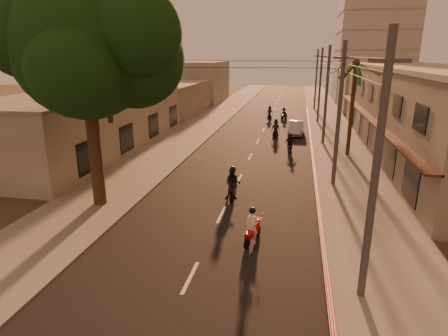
{
  "coord_description": "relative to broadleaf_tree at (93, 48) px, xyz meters",
  "views": [
    {
      "loc": [
        3.67,
        -15.97,
        8.16
      ],
      "look_at": [
        -0.39,
        4.67,
        1.79
      ],
      "focal_mm": 30.0,
      "sensor_mm": 36.0,
      "label": 1
    }
  ],
  "objects": [
    {
      "name": "road",
      "position": [
        6.61,
        17.86,
        -8.47
      ],
      "size": [
        10.0,
        140.0,
        0.02
      ],
      "primitive_type": "cube",
      "color": "black",
      "rests_on": "ground"
    },
    {
      "name": "broadleaf_tree",
      "position": [
        0.0,
        0.0,
        0.0
      ],
      "size": [
        9.6,
        8.7,
        12.1
      ],
      "color": "black",
      "rests_on": "ground"
    },
    {
      "name": "scooter_far_a",
      "position": [
        8.18,
        20.08,
        -7.63
      ],
      "size": [
        0.92,
        1.93,
        1.9
      ],
      "rotation": [
        0.0,
        0.0,
        -0.04
      ],
      "color": "black",
      "rests_on": "ground"
    },
    {
      "name": "scooter_mid_a",
      "position": [
        6.8,
        2.28,
        -7.58
      ],
      "size": [
        0.93,
        2.03,
        2.0
      ],
      "rotation": [
        0.0,
        0.0,
        0.01
      ],
      "color": "black",
      "rests_on": "ground"
    },
    {
      "name": "scooter_far_c",
      "position": [
        6.7,
        31.3,
        -7.67
      ],
      "size": [
        0.87,
        1.84,
        1.81
      ],
      "rotation": [
        0.0,
        0.0,
        0.03
      ],
      "color": "black",
      "rests_on": "ground"
    },
    {
      "name": "filler_right",
      "position": [
        20.61,
        42.86,
        -5.48
      ],
      "size": [
        8.0,
        14.0,
        6.0
      ],
      "primitive_type": "cube",
      "color": "#ABA59A",
      "rests_on": "ground"
    },
    {
      "name": "curb_stripe",
      "position": [
        11.71,
        12.86,
        -8.38
      ],
      "size": [
        0.2,
        60.0,
        0.2
      ],
      "primitive_type": "cube",
      "color": "red",
      "rests_on": "ground"
    },
    {
      "name": "utility_poles",
      "position": [
        12.81,
        17.86,
        -1.94
      ],
      "size": [
        1.2,
        48.26,
        9.0
      ],
      "color": "#38383A",
      "rests_on": "ground"
    },
    {
      "name": "filler_left_near",
      "position": [
        -7.39,
        31.86,
        -6.28
      ],
      "size": [
        8.0,
        14.0,
        4.4
      ],
      "primitive_type": "cube",
      "color": "#ABA59A",
      "rests_on": "ground"
    },
    {
      "name": "filler_left_far",
      "position": [
        -7.39,
        49.86,
        -4.98
      ],
      "size": [
        8.0,
        14.0,
        7.0
      ],
      "primitive_type": "cube",
      "color": "#ABA59A",
      "rests_on": "ground"
    },
    {
      "name": "distant_tower",
      "position": [
        22.61,
        53.86,
        5.52
      ],
      "size": [
        12.1,
        12.1,
        28.0
      ],
      "color": "#B7B5B2",
      "rests_on": "ground"
    },
    {
      "name": "palm_tree",
      "position": [
        14.61,
        13.86,
        -1.33
      ],
      "size": [
        5.0,
        5.0,
        8.2
      ],
      "color": "black",
      "rests_on": "ground"
    },
    {
      "name": "sidewalk_right",
      "position": [
        14.11,
        17.86,
        -8.42
      ],
      "size": [
        5.0,
        140.0,
        0.12
      ],
      "primitive_type": "cube",
      "color": "slate",
      "rests_on": "ground"
    },
    {
      "name": "scooter_mid_b",
      "position": [
        9.79,
        14.13,
        -7.7
      ],
      "size": [
        1.08,
        1.73,
        1.71
      ],
      "rotation": [
        0.0,
        0.0,
        0.18
      ],
      "color": "black",
      "rests_on": "ground"
    },
    {
      "name": "ground",
      "position": [
        6.61,
        -2.14,
        -8.48
      ],
      "size": [
        160.0,
        160.0,
        0.0
      ],
      "primitive_type": "plane",
      "color": "#383023",
      "rests_on": "ground"
    },
    {
      "name": "left_building",
      "position": [
        -7.37,
        11.86,
        -5.88
      ],
      "size": [
        8.2,
        24.2,
        5.2
      ],
      "color": "#ABA59A",
      "rests_on": "ground"
    },
    {
      "name": "scooter_red",
      "position": [
        8.58,
        -2.95,
        -7.7
      ],
      "size": [
        0.89,
        1.74,
        1.75
      ],
      "rotation": [
        0.0,
        0.0,
        -0.27
      ],
      "color": "black",
      "rests_on": "ground"
    },
    {
      "name": "shophouse_row",
      "position": [
        20.57,
        15.86,
        -4.83
      ],
      "size": [
        8.8,
        34.2,
        7.3
      ],
      "color": "gray",
      "rests_on": "ground"
    },
    {
      "name": "scooter_far_b",
      "position": [
        8.56,
        31.27,
        -7.72
      ],
      "size": [
        1.41,
        1.56,
        1.63
      ],
      "rotation": [
        0.0,
        0.0,
        -0.41
      ],
      "color": "black",
      "rests_on": "ground"
    },
    {
      "name": "parked_car",
      "position": [
        10.23,
        21.81,
        -7.76
      ],
      "size": [
        1.81,
        4.44,
        1.43
      ],
      "primitive_type": "imported",
      "rotation": [
        0.0,
        0.0,
        -0.03
      ],
      "color": "#A6A9AE",
      "rests_on": "ground"
    },
    {
      "name": "sidewalk_left",
      "position": [
        -0.89,
        17.86,
        -8.42
      ],
      "size": [
        5.0,
        140.0,
        0.12
      ],
      "primitive_type": "cube",
      "color": "slate",
      "rests_on": "ground"
    }
  ]
}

